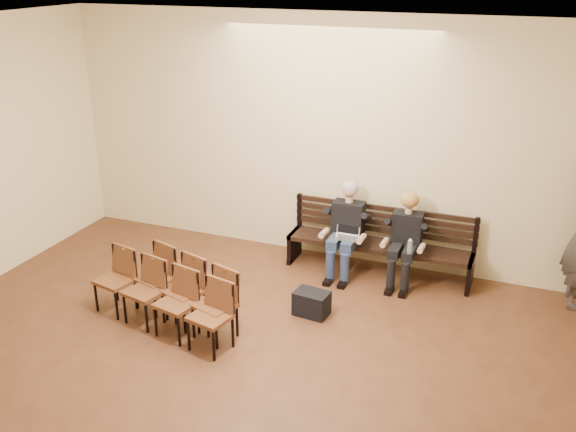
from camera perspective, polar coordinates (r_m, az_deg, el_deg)
name	(u,v)px	position (r m, az deg, el deg)	size (l,w,h in m)	color
room_walls	(163,175)	(5.21, -11.02, 3.60)	(8.02, 10.01, 3.51)	beige
bench	(378,258)	(9.10, 8.02, -3.75)	(2.60, 0.90, 0.45)	black
seated_man	(346,230)	(8.93, 5.19, -1.20)	(0.53, 0.74, 1.29)	black
seated_woman	(405,243)	(8.78, 10.35, -2.39)	(0.49, 0.68, 1.15)	black
laptop	(345,239)	(8.80, 5.12, -2.07)	(0.33, 0.26, 0.24)	silver
water_bottle	(409,255)	(8.50, 10.72, -3.40)	(0.06, 0.06, 0.21)	silver
bag	(312,303)	(8.05, 2.12, -7.76)	(0.42, 0.29, 0.31)	black
chair_row_front	(160,298)	(7.78, -11.33, -7.18)	(1.98, 0.44, 0.81)	brown
chair_row_back	(183,292)	(7.86, -9.29, -6.65)	(1.49, 0.45, 0.83)	brown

